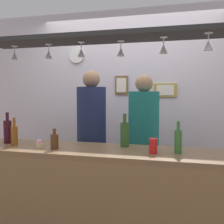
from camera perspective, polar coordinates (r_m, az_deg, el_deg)
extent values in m
cube|color=silver|center=(3.63, 3.88, 1.86)|extent=(4.40, 0.06, 2.60)
cube|color=brown|center=(2.27, -2.82, -8.71)|extent=(2.70, 0.55, 0.04)
cube|color=olive|center=(2.20, -4.88, -22.42)|extent=(2.65, 0.04, 0.91)
cube|color=black|center=(2.31, -2.53, 16.08)|extent=(2.20, 0.36, 0.04)
cylinder|color=silver|center=(2.73, -20.80, 13.46)|extent=(0.06, 0.06, 0.00)
cylinder|color=silver|center=(2.72, -20.78, 12.89)|extent=(0.01, 0.01, 0.06)
cone|color=silver|center=(2.71, -20.75, 11.53)|extent=(0.07, 0.07, 0.08)
cylinder|color=silver|center=(2.54, -13.86, 14.33)|extent=(0.06, 0.06, 0.00)
cylinder|color=silver|center=(2.53, -13.85, 13.72)|extent=(0.01, 0.01, 0.06)
cone|color=silver|center=(2.52, -13.83, 12.27)|extent=(0.07, 0.07, 0.08)
cylinder|color=silver|center=(2.39, -6.84, 15.08)|extent=(0.06, 0.06, 0.00)
cylinder|color=silver|center=(2.38, -6.84, 14.43)|extent=(0.01, 0.01, 0.06)
cone|color=silver|center=(2.37, -6.82, 12.89)|extent=(0.07, 0.07, 0.08)
cylinder|color=silver|center=(2.33, 1.97, 15.40)|extent=(0.06, 0.06, 0.00)
cylinder|color=silver|center=(2.32, 1.96, 14.73)|extent=(0.01, 0.01, 0.06)
cone|color=silver|center=(2.31, 1.96, 13.15)|extent=(0.07, 0.07, 0.08)
cylinder|color=silver|center=(2.22, 11.37, 15.90)|extent=(0.06, 0.06, 0.00)
cylinder|color=silver|center=(2.21, 11.36, 15.20)|extent=(0.01, 0.01, 0.06)
cone|color=silver|center=(2.20, 11.33, 13.54)|extent=(0.07, 0.07, 0.08)
cylinder|color=silver|center=(2.16, 20.59, 16.05)|extent=(0.06, 0.06, 0.00)
cylinder|color=silver|center=(2.15, 20.57, 15.33)|extent=(0.01, 0.01, 0.06)
cone|color=silver|center=(2.14, 20.53, 13.63)|extent=(0.07, 0.07, 0.08)
cube|color=#2D334C|center=(3.18, -4.48, -14.93)|extent=(0.17, 0.18, 0.81)
cylinder|color=navy|center=(3.02, -4.56, -1.18)|extent=(0.34, 0.34, 0.71)
sphere|color=#9E7556|center=(3.01, -4.61, 7.26)|extent=(0.20, 0.20, 0.20)
cube|color=#2D334C|center=(3.05, 6.90, -16.04)|extent=(0.17, 0.18, 0.78)
cylinder|color=#1E7A75|center=(2.88, 7.03, -2.25)|extent=(0.34, 0.34, 0.68)
sphere|color=#9E7556|center=(2.87, 7.10, 6.28)|extent=(0.19, 0.19, 0.19)
cylinder|color=#2D5623|center=(2.34, 2.82, -5.03)|extent=(0.08, 0.08, 0.22)
cylinder|color=#2D5623|center=(2.32, 2.83, -1.36)|extent=(0.03, 0.03, 0.08)
cylinder|color=#336B2D|center=(2.15, 14.41, -6.36)|extent=(0.06, 0.06, 0.19)
cylinder|color=#336B2D|center=(2.13, 14.48, -2.92)|extent=(0.03, 0.03, 0.07)
cylinder|color=#512D14|center=(2.30, -12.61, -6.41)|extent=(0.07, 0.07, 0.13)
cylinder|color=#512D14|center=(2.29, -12.64, -4.19)|extent=(0.03, 0.03, 0.05)
cylinder|color=brown|center=(2.56, -20.79, -4.96)|extent=(0.06, 0.06, 0.18)
cylinder|color=brown|center=(2.54, -20.86, -2.06)|extent=(0.03, 0.03, 0.08)
cylinder|color=#380F19|center=(2.70, -22.09, -4.09)|extent=(0.08, 0.08, 0.22)
cylinder|color=#380F19|center=(2.69, -22.18, -0.92)|extent=(0.03, 0.03, 0.08)
cylinder|color=red|center=(2.11, 9.09, -7.43)|extent=(0.07, 0.07, 0.12)
cylinder|color=beige|center=(2.40, -15.78, -7.13)|extent=(0.06, 0.06, 0.04)
sphere|color=pink|center=(2.39, -15.79, -6.38)|extent=(0.05, 0.05, 0.05)
cube|color=#B29338|center=(3.53, 11.71, 4.75)|extent=(0.30, 0.02, 0.18)
cube|color=white|center=(3.52, 11.71, 4.75)|extent=(0.23, 0.01, 0.14)
cube|color=brown|center=(3.61, 2.11, 5.95)|extent=(0.18, 0.02, 0.26)
cube|color=white|center=(3.59, 2.07, 5.96)|extent=(0.14, 0.01, 0.20)
cylinder|color=white|center=(3.83, -7.86, 12.30)|extent=(0.22, 0.03, 0.22)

